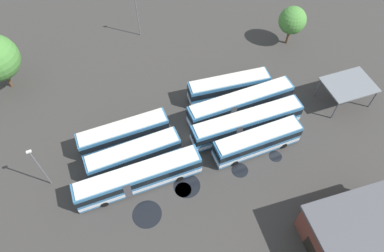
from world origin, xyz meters
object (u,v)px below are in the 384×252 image
at_px(lamp_post_near_entrance, 40,167).
at_px(tree_east_edge, 292,20).
at_px(bus_row0_slot0, 139,178).
at_px(bus_row0_slot2, 124,134).
at_px(lamp_post_far_corner, 137,15).
at_px(maintenance_shelter, 349,85).
at_px(depot_building, 359,228).
at_px(bus_row1_slot3, 229,87).
at_px(bus_row1_slot1, 246,123).
at_px(bus_row1_slot2, 240,104).
at_px(bus_row1_slot0, 257,142).
at_px(bus_row0_slot1, 134,155).

height_order(lamp_post_near_entrance, tree_east_edge, lamp_post_near_entrance).
xyz_separation_m(bus_row0_slot0, tree_east_edge, (31.96, 15.86, 2.76)).
bearing_deg(bus_row0_slot2, lamp_post_far_corner, 66.63).
bearing_deg(bus_row0_slot0, tree_east_edge, 26.40).
distance_m(lamp_post_near_entrance, lamp_post_far_corner, 30.48).
relative_size(lamp_post_near_entrance, lamp_post_far_corner, 1.02).
xyz_separation_m(bus_row0_slot0, maintenance_shelter, (32.38, 1.28, 1.54)).
bearing_deg(lamp_post_far_corner, depot_building, -75.81).
xyz_separation_m(bus_row0_slot2, bus_row1_slot3, (16.77, 1.94, 0.00)).
height_order(bus_row0_slot0, bus_row1_slot1, same).
bearing_deg(bus_row1_slot1, bus_row1_slot2, 75.86).
relative_size(bus_row0_slot2, bus_row1_slot0, 1.01).
bearing_deg(bus_row0_slot2, bus_row1_slot2, -5.38).
xyz_separation_m(bus_row0_slot0, lamp_post_near_entrance, (-10.37, 4.77, 2.39)).
relative_size(depot_building, tree_east_edge, 1.85).
distance_m(bus_row1_slot0, maintenance_shelter, 16.52).
relative_size(bus_row1_slot2, depot_building, 1.24).
bearing_deg(depot_building, bus_row0_slot2, 131.22).
distance_m(bus_row1_slot1, tree_east_edge, 21.04).
relative_size(depot_building, lamp_post_far_corner, 1.69).
relative_size(bus_row1_slot0, bus_row1_slot1, 0.76).
relative_size(bus_row1_slot2, lamp_post_far_corner, 2.09).
height_order(bus_row0_slot0, bus_row1_slot3, same).
height_order(bus_row0_slot0, maintenance_shelter, maintenance_shelter).
bearing_deg(bus_row1_slot3, bus_row0_slot2, -173.39).
distance_m(bus_row0_slot2, bus_row1_slot1, 16.74).
bearing_deg(depot_building, bus_row1_slot2, 98.83).
bearing_deg(bus_row1_slot0, bus_row0_slot1, 163.93).
distance_m(bus_row0_slot1, bus_row1_slot0, 16.25).
distance_m(bus_row0_slot1, bus_row1_slot1, 15.82).
relative_size(bus_row1_slot1, depot_building, 1.24).
relative_size(bus_row1_slot0, bus_row1_slot2, 0.76).
xyz_separation_m(bus_row0_slot1, bus_row1_slot1, (15.77, -1.25, 0.00)).
xyz_separation_m(maintenance_shelter, lamp_post_far_corner, (-23.05, 26.73, 0.76)).
relative_size(bus_row0_slot2, maintenance_shelter, 1.65).
bearing_deg(maintenance_shelter, bus_row1_slot1, 177.05).
distance_m(maintenance_shelter, lamp_post_far_corner, 35.30).
distance_m(bus_row0_slot1, bus_row1_slot2, 16.76).
bearing_deg(bus_row0_slot0, bus_row1_slot0, -4.04).
height_order(bus_row0_slot0, depot_building, depot_building).
distance_m(bus_row0_slot2, bus_row1_slot2, 16.91).
bearing_deg(bus_row1_slot3, bus_row0_slot1, -161.15).
distance_m(bus_row0_slot2, depot_building, 30.61).
bearing_deg(bus_row0_slot1, bus_row1_slot3, 18.85).
xyz_separation_m(bus_row1_slot0, bus_row1_slot3, (0.94, 10.15, 0.00)).
distance_m(bus_row0_slot1, lamp_post_near_entrance, 11.22).
bearing_deg(bus_row1_slot1, tree_east_edge, 41.25).
xyz_separation_m(bus_row0_slot1, lamp_post_far_corner, (8.83, 24.65, 2.30)).
bearing_deg(bus_row0_slot0, lamp_post_near_entrance, 155.32).
bearing_deg(bus_row1_slot3, depot_building, -82.25).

